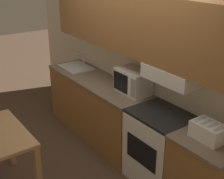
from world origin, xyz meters
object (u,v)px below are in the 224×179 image
Objects in this scene: sink_basin at (76,67)px; stove_range at (159,148)px; toaster at (209,131)px; microwave at (133,81)px.

stove_range is at bearing 0.06° from sink_basin.
sink_basin reaches higher than toaster.
microwave is at bearing 5.23° from sink_basin.
sink_basin is at bearing 179.78° from toaster.
microwave is at bearing 169.87° from stove_range.
microwave reaches higher than sink_basin.
toaster is (0.63, -0.01, 0.53)m from stove_range.
toaster is at bearing -1.09° from stove_range.
sink_basin is (-1.90, -0.00, 0.46)m from stove_range.
toaster is 2.54m from sink_basin.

